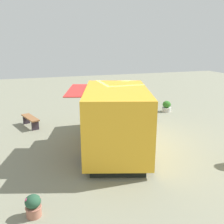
{
  "coord_description": "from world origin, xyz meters",
  "views": [
    {
      "loc": [
        -10.17,
        3.89,
        4.18
      ],
      "look_at": [
        0.15,
        0.61,
        1.1
      ],
      "focal_mm": 40.81,
      "sensor_mm": 36.0,
      "label": 1
    }
  ],
  "objects_px": {
    "food_truck": "(116,118)",
    "person_customer": "(99,110)",
    "plaza_bench": "(30,120)",
    "planter_flowering_far": "(167,106)",
    "planter_flowering_near": "(33,206)"
  },
  "relations": [
    {
      "from": "food_truck",
      "to": "person_customer",
      "type": "xyz_separation_m",
      "value": [
        4.5,
        -0.52,
        -0.89
      ]
    },
    {
      "from": "person_customer",
      "to": "plaza_bench",
      "type": "height_order",
      "value": "person_customer"
    },
    {
      "from": "food_truck",
      "to": "plaza_bench",
      "type": "bearing_deg",
      "value": 42.66
    },
    {
      "from": "person_customer",
      "to": "planter_flowering_far",
      "type": "bearing_deg",
      "value": -96.92
    },
    {
      "from": "food_truck",
      "to": "plaza_bench",
      "type": "xyz_separation_m",
      "value": [
        3.55,
        3.28,
        -0.83
      ]
    },
    {
      "from": "food_truck",
      "to": "plaza_bench",
      "type": "height_order",
      "value": "food_truck"
    },
    {
      "from": "planter_flowering_near",
      "to": "plaza_bench",
      "type": "height_order",
      "value": "planter_flowering_near"
    },
    {
      "from": "planter_flowering_far",
      "to": "food_truck",
      "type": "bearing_deg",
      "value": 131.15
    },
    {
      "from": "person_customer",
      "to": "planter_flowering_near",
      "type": "distance_m",
      "value": 8.83
    },
    {
      "from": "planter_flowering_far",
      "to": "person_customer",
      "type": "bearing_deg",
      "value": 83.08
    },
    {
      "from": "planter_flowering_far",
      "to": "planter_flowering_near",
      "type": "bearing_deg",
      "value": 133.62
    },
    {
      "from": "plaza_bench",
      "to": "planter_flowering_far",
      "type": "bearing_deg",
      "value": -86.73
    },
    {
      "from": "person_customer",
      "to": "planter_flowering_far",
      "type": "height_order",
      "value": "person_customer"
    },
    {
      "from": "plaza_bench",
      "to": "person_customer",
      "type": "bearing_deg",
      "value": -76.05
    },
    {
      "from": "person_customer",
      "to": "plaza_bench",
      "type": "distance_m",
      "value": 3.91
    }
  ]
}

